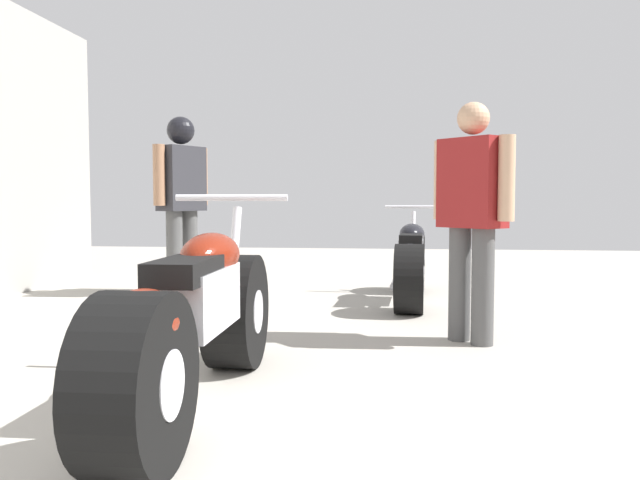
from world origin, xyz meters
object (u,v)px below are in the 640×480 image
at_px(motorcycle_maroon_cruiser, 195,323).
at_px(mechanic_with_helmet, 181,188).
at_px(motorcycle_black_naked, 411,263).
at_px(mechanic_in_blue, 472,208).

height_order(motorcycle_maroon_cruiser, mechanic_with_helmet, mechanic_with_helmet).
relative_size(motorcycle_black_naked, mechanic_with_helmet, 1.08).
xyz_separation_m(motorcycle_maroon_cruiser, mechanic_in_blue, (1.40, 1.56, 0.50)).
height_order(motorcycle_maroon_cruiser, mechanic_in_blue, mechanic_in_blue).
relative_size(motorcycle_maroon_cruiser, mechanic_with_helmet, 1.18).
xyz_separation_m(motorcycle_maroon_cruiser, mechanic_with_helmet, (-1.22, 3.51, 0.66)).
distance_m(motorcycle_black_naked, mechanic_in_blue, 1.79).
bearing_deg(mechanic_with_helmet, motorcycle_maroon_cruiser, -70.86).
relative_size(motorcycle_maroon_cruiser, mechanic_in_blue, 1.32).
bearing_deg(mechanic_in_blue, mechanic_with_helmet, 143.39).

